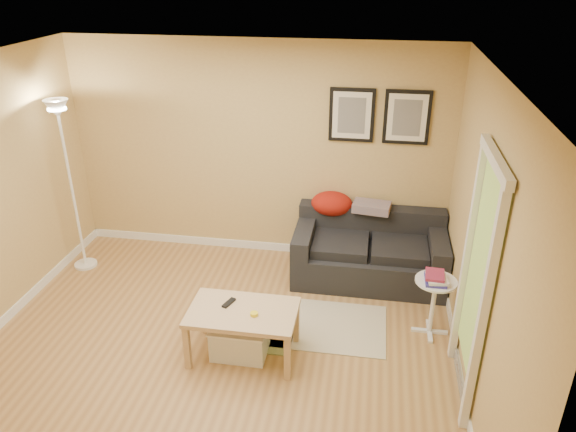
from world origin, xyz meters
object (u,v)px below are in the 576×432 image
object	(u,v)px
storage_bin	(240,339)
side_table	(433,307)
book_stack	(436,277)
floor_lamp	(72,192)
sofa	(370,249)
coffee_table	(243,333)

from	to	relation	value
storage_bin	side_table	xyz separation A→B (m)	(1.78, 0.61, 0.14)
book_stack	floor_lamp	world-z (taller)	floor_lamp
storage_bin	sofa	bearing A→B (deg)	53.55
sofa	storage_bin	size ratio (longest dim) A/B	3.25
storage_bin	side_table	bearing A→B (deg)	18.92
coffee_table	book_stack	xyz separation A→B (m)	(1.73, 0.60, 0.40)
sofa	book_stack	xyz separation A→B (m)	(0.63, -0.95, 0.28)
sofa	coffee_table	world-z (taller)	sofa
storage_bin	coffee_table	bearing A→B (deg)	-9.97
floor_lamp	storage_bin	bearing A→B (deg)	-29.40
sofa	floor_lamp	xyz separation A→B (m)	(-3.38, -0.29, 0.59)
storage_bin	floor_lamp	size ratio (longest dim) A/B	0.26
sofa	floor_lamp	distance (m)	3.44
coffee_table	floor_lamp	xyz separation A→B (m)	(-2.28, 1.27, 0.72)
side_table	sofa	bearing A→B (deg)	124.37
storage_bin	book_stack	bearing A→B (deg)	18.50
sofa	book_stack	world-z (taller)	sofa
storage_bin	floor_lamp	bearing A→B (deg)	150.60
coffee_table	floor_lamp	size ratio (longest dim) A/B	0.48
storage_bin	floor_lamp	distance (m)	2.69
book_stack	floor_lamp	size ratio (longest dim) A/B	0.13
book_stack	floor_lamp	distance (m)	4.08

